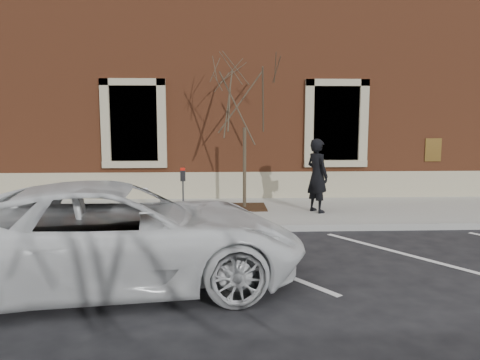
{
  "coord_description": "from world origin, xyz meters",
  "views": [
    {
      "loc": [
        -0.47,
        -10.44,
        2.6
      ],
      "look_at": [
        0.0,
        0.6,
        1.1
      ],
      "focal_mm": 35.0,
      "sensor_mm": 36.0,
      "label": 1
    }
  ],
  "objects_px": {
    "parking_meter": "(183,184)",
    "sapling": "(245,105)",
    "man": "(317,176)",
    "white_truck": "(116,235)"
  },
  "relations": [
    {
      "from": "parking_meter",
      "to": "sapling",
      "type": "xyz_separation_m",
      "value": [
        1.52,
        1.66,
        1.87
      ]
    },
    {
      "from": "man",
      "to": "sapling",
      "type": "relative_size",
      "value": 0.48
    },
    {
      "from": "sapling",
      "to": "white_truck",
      "type": "distance_m",
      "value": 6.22
    },
    {
      "from": "parking_meter",
      "to": "sapling",
      "type": "distance_m",
      "value": 2.93
    },
    {
      "from": "sapling",
      "to": "man",
      "type": "bearing_deg",
      "value": -19.49
    },
    {
      "from": "man",
      "to": "white_truck",
      "type": "bearing_deg",
      "value": 109.25
    },
    {
      "from": "man",
      "to": "parking_meter",
      "type": "distance_m",
      "value": 3.51
    },
    {
      "from": "parking_meter",
      "to": "white_truck",
      "type": "distance_m",
      "value": 3.83
    },
    {
      "from": "white_truck",
      "to": "parking_meter",
      "type": "bearing_deg",
      "value": -19.41
    },
    {
      "from": "parking_meter",
      "to": "sapling",
      "type": "height_order",
      "value": "sapling"
    }
  ]
}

